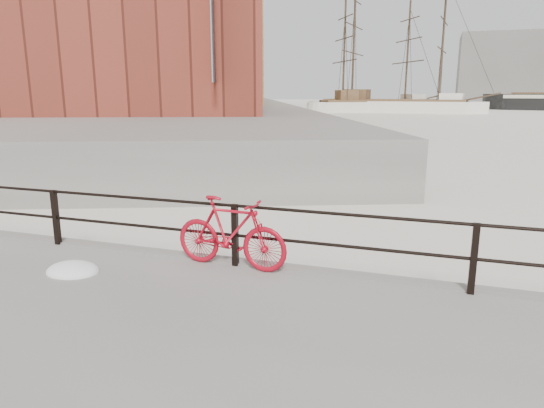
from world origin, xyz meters
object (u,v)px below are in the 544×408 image
Objects in this scene: bicycle at (231,233)px; workboat_far at (160,120)px; schooner_left at (374,112)px; workboat_near at (81,128)px; schooner_mid at (393,112)px.

workboat_far is (-26.64, 41.72, -0.92)m from bicycle.
workboat_near is (-20.06, -43.67, 0.00)m from schooner_left.
bicycle is 71.98m from schooner_mid.
workboat_near is 1.26× the size of workboat_far.
schooner_left is 2.33× the size of workboat_far.
schooner_left is 48.06m from workboat_near.
bicycle is 72.66m from schooner_left.
workboat_near is at bearing -121.31° from workboat_far.
bicycle is at bearing -81.61° from schooner_mid.
schooner_left is (-6.66, 72.35, -0.92)m from bicycle.
workboat_near reaches higher than bicycle.
workboat_near is at bearing -144.92° from schooner_left.
schooner_left is at bearing 176.78° from schooner_mid.
schooner_mid is 48.99m from workboat_near.
bicycle is at bearing -114.99° from schooner_left.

